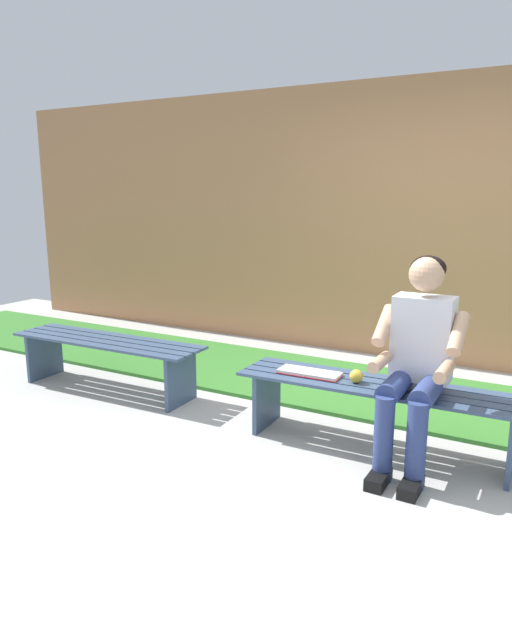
# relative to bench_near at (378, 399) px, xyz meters

# --- Properties ---
(ground_plane) EXTENTS (10.00, 7.00, 0.04)m
(ground_plane) POSITION_rel_bench_near_xyz_m (1.13, 1.00, -0.35)
(ground_plane) COLOR #B2B2AD
(grass_strip) EXTENTS (9.00, 1.26, 0.03)m
(grass_strip) POSITION_rel_bench_near_xyz_m (1.13, -0.99, -0.32)
(grass_strip) COLOR #387A2D
(grass_strip) RESTS_ON ground
(brick_wall) EXTENTS (9.50, 0.24, 2.60)m
(brick_wall) POSITION_rel_bench_near_xyz_m (0.50, -2.19, 0.97)
(brick_wall) COLOR #B27A51
(brick_wall) RESTS_ON ground
(bench_near) EXTENTS (1.80, 0.46, 0.43)m
(bench_near) POSITION_rel_bench_near_xyz_m (0.00, 0.00, 0.00)
(bench_near) COLOR #384C6B
(bench_near) RESTS_ON ground
(bench_far) EXTENTS (1.69, 0.46, 0.43)m
(bench_far) POSITION_rel_bench_near_xyz_m (2.25, -0.00, -0.00)
(bench_far) COLOR #384C6B
(bench_far) RESTS_ON ground
(person_seated) EXTENTS (0.50, 0.69, 1.23)m
(person_seated) POSITION_rel_bench_near_xyz_m (-0.24, 0.10, 0.34)
(person_seated) COLOR silver
(person_seated) RESTS_ON ground
(apple) EXTENTS (0.08, 0.08, 0.08)m
(apple) POSITION_rel_bench_near_xyz_m (0.13, 0.04, 0.14)
(apple) COLOR gold
(apple) RESTS_ON bench_near
(book_open) EXTENTS (0.42, 0.17, 0.02)m
(book_open) POSITION_rel_bench_near_xyz_m (0.45, 0.03, 0.11)
(book_open) COLOR white
(book_open) RESTS_ON bench_near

